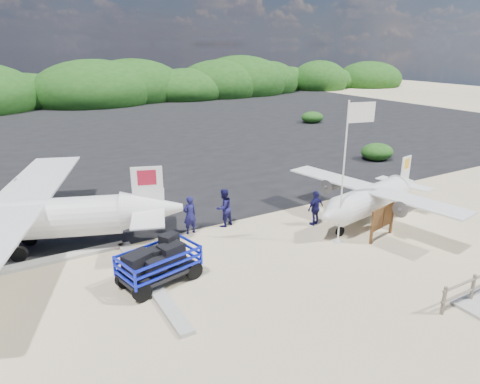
% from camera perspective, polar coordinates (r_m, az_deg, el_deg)
% --- Properties ---
extents(ground, '(160.00, 160.00, 0.00)m').
position_cam_1_polar(ground, '(16.72, 4.79, -10.32)').
color(ground, beige).
extents(asphalt_apron, '(90.00, 50.00, 0.04)m').
position_cam_1_polar(asphalt_apron, '(43.51, -18.35, 7.26)').
color(asphalt_apron, '#B2B2B2').
rests_on(asphalt_apron, ground).
extents(lagoon, '(9.00, 7.00, 0.40)m').
position_cam_1_polar(lagoon, '(15.71, -28.21, -14.90)').
color(lagoon, '#B2B2B2').
rests_on(lagoon, ground).
extents(vegetation_band, '(124.00, 8.00, 4.40)m').
position_cam_1_polar(vegetation_band, '(67.92, -22.98, 10.67)').
color(vegetation_band, '#B2B2B2').
rests_on(vegetation_band, ground).
extents(baggage_cart, '(3.36, 2.38, 1.52)m').
position_cam_1_polar(baggage_cart, '(16.14, -10.56, -11.77)').
color(baggage_cart, '#0E1CD8').
rests_on(baggage_cart, ground).
extents(flagpole, '(1.31, 0.76, 6.12)m').
position_cam_1_polar(flagpole, '(19.38, 12.89, -6.44)').
color(flagpole, white).
rests_on(flagpole, ground).
extents(signboard, '(1.87, 0.58, 1.55)m').
position_cam_1_polar(signboard, '(20.19, 18.21, -5.87)').
color(signboard, brown).
rests_on(signboard, ground).
extents(crew_a, '(0.69, 0.48, 1.79)m').
position_cam_1_polar(crew_a, '(19.47, -6.72, -3.06)').
color(crew_a, '#16144D').
rests_on(crew_a, ground).
extents(crew_b, '(1.06, 0.93, 1.85)m').
position_cam_1_polar(crew_b, '(20.12, -2.18, -2.09)').
color(crew_b, '#16144D').
rests_on(crew_b, ground).
extents(crew_c, '(1.06, 0.58, 1.71)m').
position_cam_1_polar(crew_c, '(20.58, 10.04, -2.10)').
color(crew_c, '#16144D').
rests_on(crew_c, ground).
extents(aircraft_large, '(18.79, 18.79, 4.40)m').
position_cam_1_polar(aircraft_large, '(45.14, 0.40, 8.62)').
color(aircraft_large, '#B2B2B2').
rests_on(aircraft_large, ground).
extents(aircraft_small, '(8.78, 8.78, 2.72)m').
position_cam_1_polar(aircraft_small, '(49.04, -26.02, 7.55)').
color(aircraft_small, '#B2B2B2').
rests_on(aircraft_small, ground).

